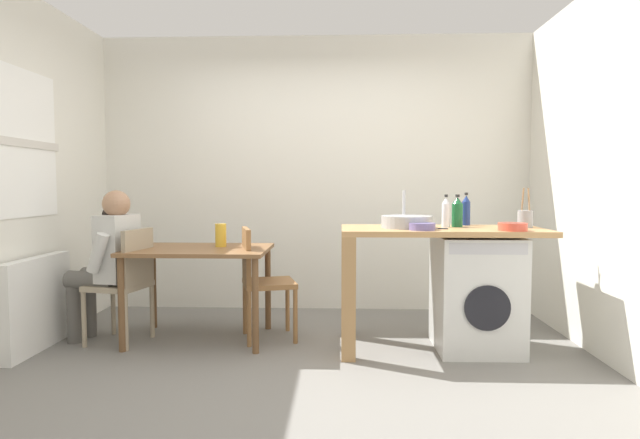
# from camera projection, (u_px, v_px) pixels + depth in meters

# --- Properties ---
(ground_plane) EXTENTS (5.46, 5.46, 0.00)m
(ground_plane) POSITION_uv_depth(u_px,v_px,m) (302.00, 367.00, 3.54)
(ground_plane) COLOR slate
(wall_back) EXTENTS (4.60, 0.10, 2.70)m
(wall_back) POSITION_uv_depth(u_px,v_px,m) (315.00, 174.00, 5.20)
(wall_back) COLOR silver
(wall_back) RESTS_ON ground_plane
(wall_counter_side) EXTENTS (0.10, 3.80, 2.70)m
(wall_counter_side) POSITION_uv_depth(u_px,v_px,m) (633.00, 168.00, 3.37)
(wall_counter_side) COLOR silver
(wall_counter_side) RESTS_ON ground_plane
(radiator) EXTENTS (0.10, 0.80, 0.70)m
(radiator) POSITION_uv_depth(u_px,v_px,m) (37.00, 304.00, 3.90)
(radiator) COLOR white
(radiator) RESTS_ON ground_plane
(dining_table) EXTENTS (1.10, 0.76, 0.74)m
(dining_table) POSITION_uv_depth(u_px,v_px,m) (200.00, 260.00, 4.14)
(dining_table) COLOR brown
(dining_table) RESTS_ON ground_plane
(chair_person_seat) EXTENTS (0.47, 0.47, 0.90)m
(chair_person_seat) POSITION_uv_depth(u_px,v_px,m) (127.00, 279.00, 4.06)
(chair_person_seat) COLOR gray
(chair_person_seat) RESTS_ON ground_plane
(chair_opposite) EXTENTS (0.49, 0.49, 0.90)m
(chair_opposite) POSITION_uv_depth(u_px,v_px,m) (260.00, 277.00, 4.16)
(chair_opposite) COLOR olive
(chair_opposite) RESTS_ON ground_plane
(seated_person) EXTENTS (0.54, 0.54, 1.20)m
(seated_person) POSITION_uv_depth(u_px,v_px,m) (108.00, 257.00, 4.09)
(seated_person) COLOR #595651
(seated_person) RESTS_ON ground_plane
(kitchen_counter) EXTENTS (1.50, 0.68, 0.92)m
(kitchen_counter) POSITION_uv_depth(u_px,v_px,m) (413.00, 249.00, 3.90)
(kitchen_counter) COLOR tan
(kitchen_counter) RESTS_ON ground_plane
(washing_machine) EXTENTS (0.60, 0.61, 0.86)m
(washing_machine) POSITION_uv_depth(u_px,v_px,m) (476.00, 293.00, 3.90)
(washing_machine) COLOR silver
(washing_machine) RESTS_ON ground_plane
(sink_basin) EXTENTS (0.38, 0.38, 0.09)m
(sink_basin) POSITION_uv_depth(u_px,v_px,m) (407.00, 222.00, 3.89)
(sink_basin) COLOR #9EA0A5
(sink_basin) RESTS_ON kitchen_counter
(tap) EXTENTS (0.02, 0.02, 0.28)m
(tap) POSITION_uv_depth(u_px,v_px,m) (404.00, 208.00, 4.07)
(tap) COLOR #B2B2B7
(tap) RESTS_ON kitchen_counter
(bottle_tall_green) EXTENTS (0.06, 0.06, 0.25)m
(bottle_tall_green) POSITION_uv_depth(u_px,v_px,m) (446.00, 212.00, 3.96)
(bottle_tall_green) COLOR silver
(bottle_tall_green) RESTS_ON kitchen_counter
(bottle_squat_brown) EXTENTS (0.08, 0.08, 0.25)m
(bottle_squat_brown) POSITION_uv_depth(u_px,v_px,m) (457.00, 212.00, 3.99)
(bottle_squat_brown) COLOR #19592D
(bottle_squat_brown) RESTS_ON kitchen_counter
(bottle_clear_small) EXTENTS (0.07, 0.07, 0.26)m
(bottle_clear_small) POSITION_uv_depth(u_px,v_px,m) (466.00, 210.00, 4.14)
(bottle_clear_small) COLOR navy
(bottle_clear_small) RESTS_ON kitchen_counter
(mixing_bowl) EXTENTS (0.19, 0.19, 0.05)m
(mixing_bowl) POSITION_uv_depth(u_px,v_px,m) (422.00, 226.00, 3.69)
(mixing_bowl) COLOR slate
(mixing_bowl) RESTS_ON kitchen_counter
(utensil_crock) EXTENTS (0.11, 0.11, 0.30)m
(utensil_crock) POSITION_uv_depth(u_px,v_px,m) (525.00, 218.00, 3.91)
(utensil_crock) COLOR gray
(utensil_crock) RESTS_ON kitchen_counter
(colander) EXTENTS (0.20, 0.20, 0.06)m
(colander) POSITION_uv_depth(u_px,v_px,m) (513.00, 226.00, 3.65)
(colander) COLOR #D84C38
(colander) RESTS_ON kitchen_counter
(vase) EXTENTS (0.09, 0.09, 0.19)m
(vase) POSITION_uv_depth(u_px,v_px,m) (221.00, 235.00, 4.22)
(vase) COLOR gold
(vase) RESTS_ON dining_table
(scissors) EXTENTS (0.15, 0.06, 0.01)m
(scissors) POSITION_uv_depth(u_px,v_px,m) (438.00, 228.00, 3.79)
(scissors) COLOR #B2B2B7
(scissors) RESTS_ON kitchen_counter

